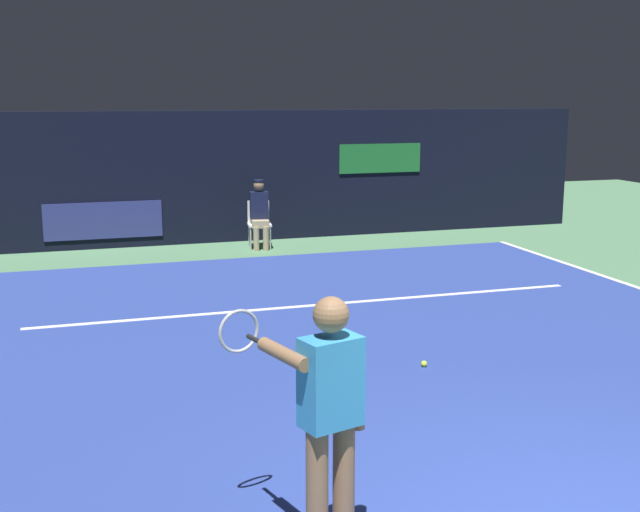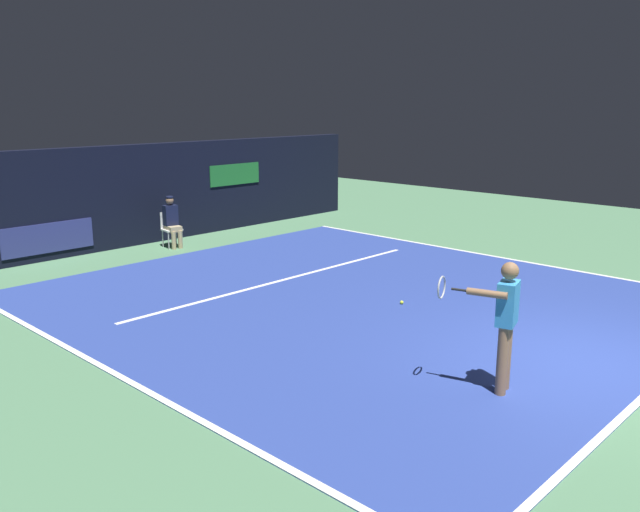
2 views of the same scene
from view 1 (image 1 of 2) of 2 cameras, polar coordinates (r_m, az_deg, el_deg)
The scene contains 7 objects.
ground_plane at distance 9.48m, azimuth 3.34°, elevation -6.45°, with size 30.10×30.10×0.00m, color #4C7A56.
court_surface at distance 9.48m, azimuth 3.34°, elevation -6.41°, with size 10.03×11.01×0.01m, color navy.
line_service at distance 11.22m, azimuth -0.15°, elevation -3.51°, with size 7.82×0.10×0.01m, color white.
back_wall at distance 16.20m, azimuth -5.93°, elevation 5.65°, with size 15.05×0.33×2.60m.
tennis_player at distance 5.00m, azimuth 0.55°, elevation -11.11°, with size 0.81×0.92×1.73m.
line_judge_on_chair at distance 15.34m, azimuth -4.33°, elevation 3.06°, with size 0.49×0.57×1.32m.
tennis_ball at distance 8.82m, azimuth 7.41°, elevation -7.61°, with size 0.07×0.07×0.07m, color #CCE033.
Camera 1 is at (-3.23, -3.92, 2.90)m, focal length 45.01 mm.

